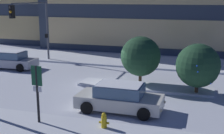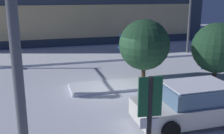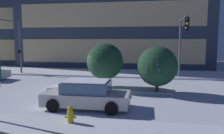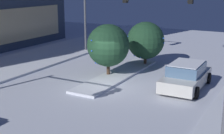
% 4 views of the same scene
% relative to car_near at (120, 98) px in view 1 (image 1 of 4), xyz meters
% --- Properties ---
extents(ground, '(52.00, 52.00, 0.00)m').
position_rel_car_near_xyz_m(ground, '(-2.15, 4.01, -0.71)').
color(ground, silver).
extents(curb_strip_far, '(52.00, 5.20, 0.14)m').
position_rel_car_near_xyz_m(curb_strip_far, '(-2.15, 12.57, -0.64)').
color(curb_strip_far, silver).
rests_on(curb_strip_far, ground).
extents(median_strip, '(9.00, 1.80, 0.14)m').
position_rel_car_near_xyz_m(median_strip, '(0.40, 4.57, -0.64)').
color(median_strip, silver).
rests_on(median_strip, ground).
extents(car_near, '(4.67, 2.16, 1.49)m').
position_rel_car_near_xyz_m(car_near, '(0.00, 0.00, 0.00)').
color(car_near, silver).
rests_on(car_near, ground).
extents(car_far, '(4.52, 2.13, 1.49)m').
position_rel_car_near_xyz_m(car_far, '(-11.65, 6.80, -0.00)').
color(car_far, '#B7B7C1').
rests_on(car_far, ground).
extents(traffic_light_corner_far_left, '(0.32, 5.66, 5.65)m').
position_rel_car_near_xyz_m(traffic_light_corner_far_left, '(-10.25, 8.50, 3.25)').
color(traffic_light_corner_far_left, '#565960').
rests_on(traffic_light_corner_far_left, ground).
extents(fire_hydrant, '(0.48, 0.26, 0.86)m').
position_rel_car_near_xyz_m(fire_hydrant, '(0.02, -2.63, -0.30)').
color(fire_hydrant, gold).
rests_on(fire_hydrant, ground).
extents(parking_info_sign, '(0.55, 0.12, 2.89)m').
position_rel_car_near_xyz_m(parking_info_sign, '(-3.15, -2.97, 1.14)').
color(parking_info_sign, black).
rests_on(parking_info_sign, ground).
extents(decorated_tree_median, '(2.71, 2.77, 3.21)m').
position_rel_car_near_xyz_m(decorated_tree_median, '(3.79, 4.13, 1.14)').
color(decorated_tree_median, '#473323').
rests_on(decorated_tree_median, ground).
extents(decorated_tree_left_of_median, '(2.71, 2.71, 3.39)m').
position_rel_car_near_xyz_m(decorated_tree_left_of_median, '(-0.02, 5.11, 1.32)').
color(decorated_tree_left_of_median, '#473323').
rests_on(decorated_tree_left_of_median, ground).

